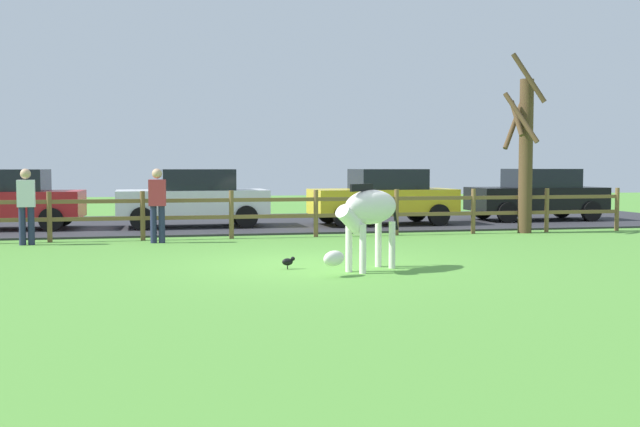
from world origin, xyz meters
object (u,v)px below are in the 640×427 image
object	(u,v)px
parked_car_yellow	(384,196)
parked_car_white	(194,198)
parked_car_black	(537,194)
visitor_right_of_tree	(157,202)
bare_tree	(525,150)
zebra	(368,214)
visitor_left_of_tree	(26,203)
parked_car_red	(4,199)
crow_on_grass	(288,261)

from	to	relation	value
parked_car_yellow	parked_car_white	world-z (taller)	same
parked_car_black	visitor_right_of_tree	bearing A→B (deg)	-160.38
parked_car_black	bare_tree	bearing A→B (deg)	-122.83
zebra	parked_car_white	distance (m)	9.22
parked_car_white	visitor_left_of_tree	distance (m)	5.14
parked_car_white	visitor_left_of_tree	bearing A→B (deg)	-136.25
visitor_right_of_tree	zebra	bearing A→B (deg)	-57.47
visitor_left_of_tree	parked_car_red	bearing A→B (deg)	107.10
crow_on_grass	visitor_left_of_tree	xyz separation A→B (m)	(-4.84, 4.92, 0.78)
zebra	parked_car_white	bearing A→B (deg)	104.76
parked_car_red	parked_car_white	distance (m)	4.86
visitor_right_of_tree	parked_car_red	bearing A→B (deg)	135.14
parked_car_yellow	visitor_right_of_tree	distance (m)	7.09
parked_car_red	visitor_left_of_tree	distance (m)	3.88
bare_tree	parked_car_yellow	size ratio (longest dim) A/B	1.11
bare_tree	crow_on_grass	distance (m)	9.02
bare_tree	parked_car_yellow	distance (m)	4.18
zebra	crow_on_grass	xyz separation A→B (m)	(-1.23, 0.45, -0.80)
zebra	parked_car_black	bearing A→B (deg)	49.14
parked_car_yellow	visitor_left_of_tree	distance (m)	9.54
parked_car_red	visitor_right_of_tree	bearing A→B (deg)	-44.86
bare_tree	parked_car_red	xyz separation A→B (m)	(-12.97, 3.29, -1.26)
parked_car_white	zebra	bearing A→B (deg)	-75.24
bare_tree	parked_car_black	xyz separation A→B (m)	(2.23, 3.45, -1.26)
crow_on_grass	visitor_right_of_tree	xyz separation A→B (m)	(-2.09, 4.76, 0.78)
zebra	visitor_left_of_tree	size ratio (longest dim) A/B	0.99
bare_tree	parked_car_white	distance (m)	8.79
parked_car_yellow	parked_car_black	bearing A→B (deg)	7.38
parked_car_yellow	parked_car_black	size ratio (longest dim) A/B	1.01
crow_on_grass	parked_car_white	bearing A→B (deg)	97.53
zebra	parked_car_yellow	bearing A→B (deg)	71.24
crow_on_grass	parked_car_red	world-z (taller)	parked_car_red
parked_car_white	parked_car_black	bearing A→B (deg)	1.73
bare_tree	visitor_left_of_tree	world-z (taller)	bare_tree
parked_car_yellow	zebra	bearing A→B (deg)	-108.76
zebra	parked_car_white	size ratio (longest dim) A/B	0.40
visitor_left_of_tree	crow_on_grass	bearing A→B (deg)	-45.48
bare_tree	parked_car_yellow	bearing A→B (deg)	135.58
crow_on_grass	visitor_left_of_tree	world-z (taller)	visitor_left_of_tree
zebra	visitor_right_of_tree	size ratio (longest dim) A/B	0.99
bare_tree	zebra	world-z (taller)	bare_tree
parked_car_red	visitor_right_of_tree	distance (m)	5.49
visitor_right_of_tree	parked_car_black	bearing A→B (deg)	19.62
parked_car_white	visitor_left_of_tree	size ratio (longest dim) A/B	2.47
zebra	bare_tree	bearing A→B (deg)	45.12
crow_on_grass	parked_car_black	xyz separation A→B (m)	(9.22, 8.79, 0.72)
crow_on_grass	parked_car_yellow	bearing A→B (deg)	63.00
bare_tree	parked_car_white	bearing A→B (deg)	158.87
parked_car_red	parked_car_yellow	xyz separation A→B (m)	(10.12, -0.50, 0.00)
parked_car_red	parked_car_black	size ratio (longest dim) A/B	1.02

